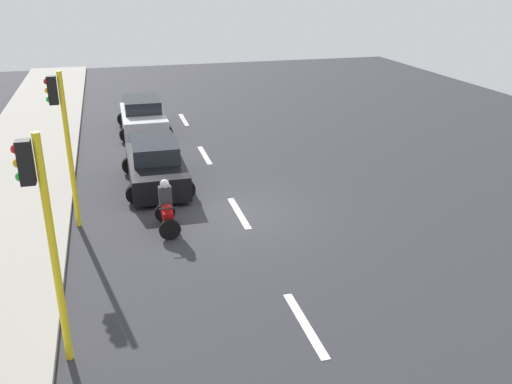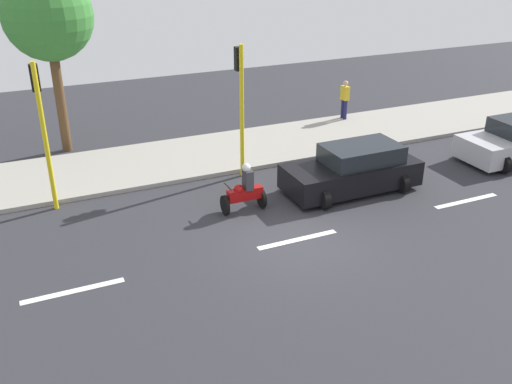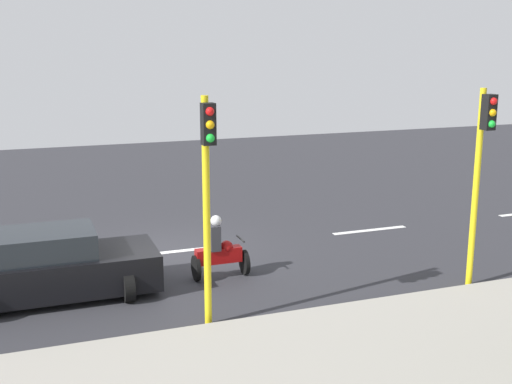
{
  "view_description": "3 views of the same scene",
  "coord_description": "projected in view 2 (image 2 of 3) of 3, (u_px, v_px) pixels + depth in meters",
  "views": [
    {
      "loc": [
        3.54,
        15.14,
        6.91
      ],
      "look_at": [
        0.04,
        2.19,
        1.55
      ],
      "focal_mm": 38.62,
      "sensor_mm": 36.0,
      "label": 1
    },
    {
      "loc": [
        -12.01,
        6.62,
        7.84
      ],
      "look_at": [
        0.83,
        0.89,
        1.28
      ],
      "focal_mm": 39.93,
      "sensor_mm": 36.0,
      "label": 2
    },
    {
      "loc": [
        16.16,
        -3.52,
        5.38
      ],
      "look_at": [
        -0.24,
        2.47,
        1.4
      ],
      "focal_mm": 45.14,
      "sensor_mm": 36.0,
      "label": 3
    }
  ],
  "objects": [
    {
      "name": "pedestrian_near_signal",
      "position": [
        345.0,
        98.0,
        24.79
      ],
      "size": [
        0.4,
        0.24,
        1.69
      ],
      "color": "#1E1E4C",
      "rests_on": "sidewalk"
    },
    {
      "name": "car_black",
      "position": [
        353.0,
        170.0,
        18.39
      ],
      "size": [
        2.24,
        4.41,
        1.52
      ],
      "color": "black",
      "rests_on": "ground"
    },
    {
      "name": "lane_stripe_mid",
      "position": [
        297.0,
        240.0,
        15.69
      ],
      "size": [
        0.2,
        2.4,
        0.01
      ],
      "primitive_type": "cube",
      "color": "white",
      "rests_on": "ground"
    },
    {
      "name": "ground_plane",
      "position": [
        297.0,
        241.0,
        15.72
      ],
      "size": [
        40.0,
        60.0,
        0.1
      ],
      "primitive_type": "cube",
      "color": "#2D2D33"
    },
    {
      "name": "motorcycle",
      "position": [
        244.0,
        191.0,
        17.07
      ],
      "size": [
        0.6,
        1.3,
        1.53
      ],
      "color": "black",
      "rests_on": "ground"
    },
    {
      "name": "lane_stripe_north",
      "position": [
        466.0,
        201.0,
        17.91
      ],
      "size": [
        0.2,
        2.4,
        0.01
      ],
      "primitive_type": "cube",
      "color": "white",
      "rests_on": "ground"
    },
    {
      "name": "sidewalk",
      "position": [
        211.0,
        154.0,
        21.46
      ],
      "size": [
        4.0,
        60.0,
        0.15
      ],
      "primitive_type": "cube",
      "color": "#9E998E",
      "rests_on": "ground"
    },
    {
      "name": "traffic_light_corner",
      "position": [
        41.0,
        116.0,
        16.31
      ],
      "size": [
        0.49,
        0.24,
        4.5
      ],
      "color": "yellow",
      "rests_on": "ground"
    },
    {
      "name": "lane_stripe_south",
      "position": [
        73.0,
        291.0,
        13.48
      ],
      "size": [
        0.2,
        2.4,
        0.01
      ],
      "primitive_type": "cube",
      "color": "white",
      "rests_on": "ground"
    },
    {
      "name": "street_tree_south",
      "position": [
        48.0,
        17.0,
        19.9
      ],
      "size": [
        3.16,
        3.16,
        6.61
      ],
      "color": "brown",
      "rests_on": "ground"
    },
    {
      "name": "traffic_light_midblock",
      "position": [
        241.0,
        92.0,
        18.6
      ],
      "size": [
        0.49,
        0.24,
        4.5
      ],
      "color": "yellow",
      "rests_on": "ground"
    }
  ]
}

